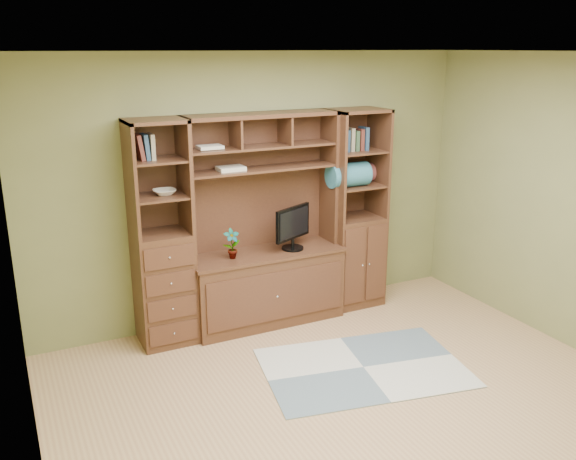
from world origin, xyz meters
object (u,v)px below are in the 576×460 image
center_hutch (266,223)px  left_tower (161,235)px  monitor (293,220)px  right_tower (355,210)px

center_hutch → left_tower: 1.00m
monitor → center_hutch: bearing=147.2°
left_tower → right_tower: size_ratio=1.00×
right_tower → monitor: size_ratio=3.48×
center_hutch → left_tower: size_ratio=1.00×
left_tower → right_tower: 2.02m
left_tower → monitor: bearing=-3.4°
center_hutch → monitor: size_ratio=3.48×
left_tower → center_hutch: bearing=-2.3°
center_hutch → right_tower: bearing=2.2°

